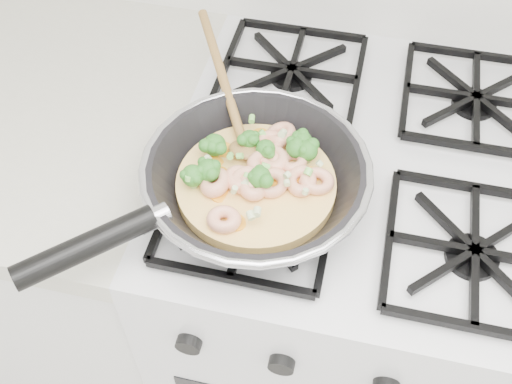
# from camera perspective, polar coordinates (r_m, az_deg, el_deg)

# --- Properties ---
(stove) EXTENTS (0.60, 0.60, 0.92)m
(stove) POSITION_cam_1_polar(r_m,az_deg,el_deg) (1.30, 7.72, -9.93)
(stove) COLOR silver
(stove) RESTS_ON ground
(skillet) EXTENTS (0.40, 0.51, 0.10)m
(skillet) POSITION_cam_1_polar(r_m,az_deg,el_deg) (0.82, -0.29, 1.27)
(skillet) COLOR black
(skillet) RESTS_ON stove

